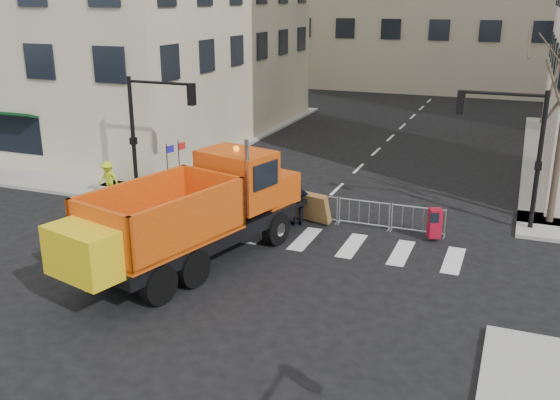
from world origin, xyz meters
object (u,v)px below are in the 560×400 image
at_px(cop_a, 273,199).
at_px(cop_b, 277,198).
at_px(plow_truck, 191,212).
at_px(worker, 108,179).
at_px(cop_c, 298,203).
at_px(newspaper_box, 435,223).

xyz_separation_m(cop_a, cop_b, (0.15, 0.00, 0.05)).
bearing_deg(plow_truck, cop_a, 5.43).
bearing_deg(cop_b, worker, 16.31).
relative_size(cop_c, worker, 1.17).
xyz_separation_m(plow_truck, newspaper_box, (7.23, 5.15, -1.17)).
relative_size(cop_a, cop_c, 0.94).
bearing_deg(cop_a, cop_c, 131.38).
height_order(cop_a, newspaper_box, cop_a).
relative_size(plow_truck, newspaper_box, 10.17).
xyz_separation_m(cop_a, worker, (-7.78, -0.20, 0.07)).
distance_m(cop_a, worker, 7.78).
xyz_separation_m(cop_b, worker, (-7.92, -0.20, 0.02)).
relative_size(cop_b, cop_c, 0.99).
bearing_deg(cop_a, worker, -37.82).
bearing_deg(cop_a, newspaper_box, 141.32).
bearing_deg(cop_b, newspaper_box, -164.51).
bearing_deg(cop_c, plow_truck, 41.71).
height_order(plow_truck, cop_b, plow_truck).
distance_m(plow_truck, newspaper_box, 8.95).
distance_m(cop_a, cop_b, 0.15).
bearing_deg(worker, cop_a, 0.09).
xyz_separation_m(cop_c, newspaper_box, (5.24, 0.26, -0.24)).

